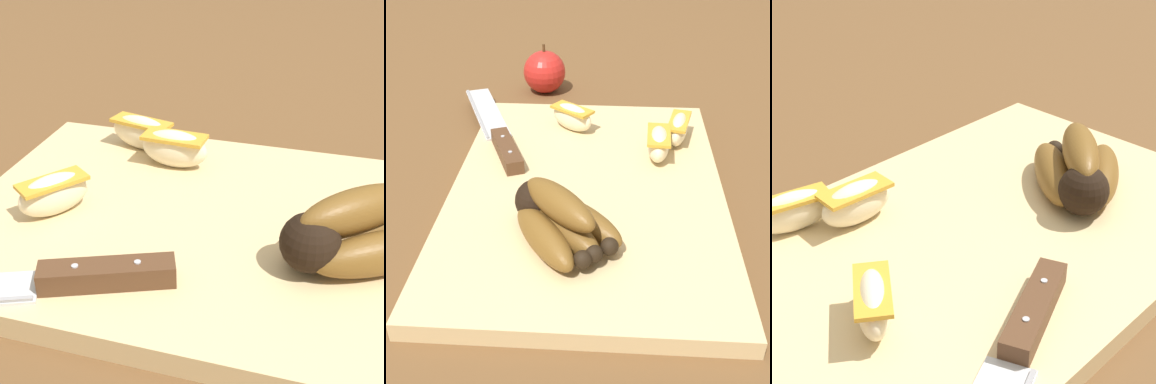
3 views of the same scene
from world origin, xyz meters
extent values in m
plane|color=brown|center=(0.00, 0.00, 0.00)|extent=(6.00, 6.00, 0.00)
cube|color=#DBBC84|center=(0.00, -0.01, 0.01)|extent=(0.47, 0.32, 0.02)
sphere|color=black|center=(0.07, -0.06, 0.05)|extent=(0.05, 0.05, 0.05)
ellipsoid|color=brown|center=(0.12, -0.05, 0.04)|extent=(0.11, 0.09, 0.03)
ellipsoid|color=brown|center=(0.11, -0.03, 0.04)|extent=(0.11, 0.10, 0.03)
ellipsoid|color=brown|center=(0.09, -0.01, 0.04)|extent=(0.10, 0.10, 0.03)
ellipsoid|color=brown|center=(0.11, -0.04, 0.06)|extent=(0.10, 0.10, 0.04)
cube|color=#51331E|center=(-0.06, -0.12, 0.03)|extent=(0.10, 0.06, 0.02)
cylinder|color=#B2B2B7|center=(-0.04, -0.11, 0.04)|extent=(0.01, 0.01, 0.00)
cylinder|color=#B2B2B7|center=(-0.09, -0.13, 0.04)|extent=(0.01, 0.01, 0.00)
ellipsoid|color=beige|center=(-0.12, 0.10, 0.04)|extent=(0.08, 0.04, 0.04)
cube|color=gold|center=(-0.12, 0.10, 0.05)|extent=(0.07, 0.04, 0.00)
ellipsoid|color=beige|center=(-0.15, -0.04, 0.04)|extent=(0.06, 0.07, 0.04)
cube|color=gold|center=(-0.15, -0.04, 0.05)|extent=(0.06, 0.06, 0.00)
ellipsoid|color=beige|center=(-0.08, 0.07, 0.04)|extent=(0.07, 0.03, 0.04)
cube|color=gold|center=(-0.08, 0.07, 0.05)|extent=(0.07, 0.03, 0.00)
camera|label=1|loc=(0.09, -0.42, 0.29)|focal=52.92mm
camera|label=2|loc=(0.56, 0.01, 0.37)|focal=51.87mm
camera|label=3|loc=(-0.35, -0.33, 0.34)|focal=59.33mm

